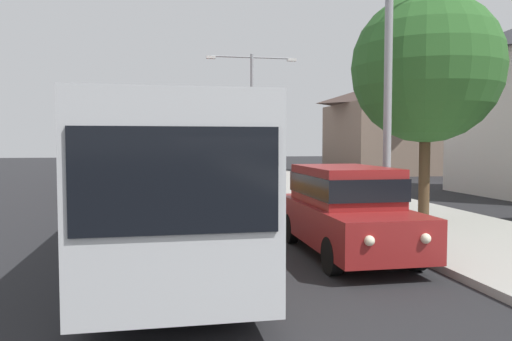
% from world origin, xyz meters
% --- Properties ---
extents(bus_lead, '(2.58, 12.12, 3.21)m').
position_xyz_m(bus_lead, '(-1.30, 9.60, 1.69)').
color(bus_lead, silver).
rests_on(bus_lead, ground_plane).
extents(bus_second_in_line, '(2.58, 11.82, 3.21)m').
position_xyz_m(bus_second_in_line, '(-1.30, 22.45, 1.69)').
color(bus_second_in_line, maroon).
rests_on(bus_second_in_line, ground_plane).
extents(bus_middle, '(2.58, 11.85, 3.21)m').
position_xyz_m(bus_middle, '(-1.30, 35.44, 1.69)').
color(bus_middle, maroon).
rests_on(bus_middle, ground_plane).
extents(bus_fourth_in_line, '(2.58, 11.28, 3.21)m').
position_xyz_m(bus_fourth_in_line, '(-1.30, 48.01, 1.69)').
color(bus_fourth_in_line, '#284C8C').
rests_on(bus_fourth_in_line, ground_plane).
extents(white_suv, '(1.86, 4.83, 1.90)m').
position_xyz_m(white_suv, '(2.40, 8.09, 1.03)').
color(white_suv, maroon).
rests_on(white_suv, ground_plane).
extents(box_truck_oncoming, '(2.35, 6.85, 3.15)m').
position_xyz_m(box_truck_oncoming, '(-4.60, 46.71, 1.70)').
color(box_truck_oncoming, navy).
rests_on(box_truck_oncoming, ground_plane).
extents(streetlamp_near, '(6.15, 0.28, 8.29)m').
position_xyz_m(streetlamp_near, '(4.10, 9.65, 5.24)').
color(streetlamp_near, gray).
rests_on(streetlamp_near, sidewalk).
extents(streetlamp_mid, '(5.71, 0.28, 7.78)m').
position_xyz_m(streetlamp_mid, '(4.10, 28.77, 4.94)').
color(streetlamp_mid, gray).
rests_on(streetlamp_mid, sidewalk).
extents(streetlamp_far, '(6.00, 0.28, 7.71)m').
position_xyz_m(streetlamp_far, '(4.10, 47.89, 4.92)').
color(streetlamp_far, gray).
rests_on(streetlamp_far, sidewalk).
extents(roadside_tree, '(4.38, 4.38, 6.64)m').
position_xyz_m(roadside_tree, '(6.19, 11.51, 4.59)').
color(roadside_tree, '#4C3823').
rests_on(roadside_tree, sidewalk).
extents(house_distant_gabled, '(8.55, 8.78, 7.21)m').
position_xyz_m(house_distant_gabled, '(16.02, 34.21, 3.68)').
color(house_distant_gabled, '#7A6656').
rests_on(house_distant_gabled, ground_plane).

